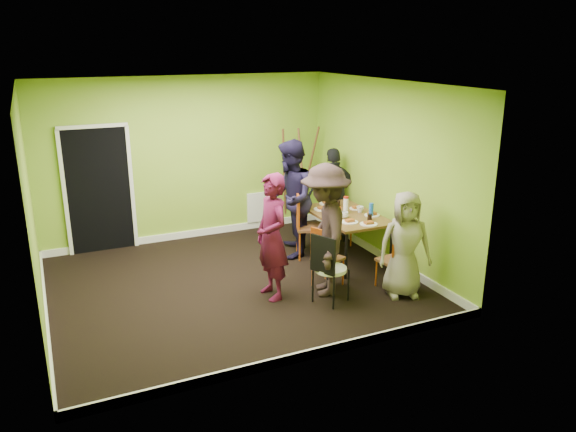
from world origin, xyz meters
The scene contains 28 objects.
ground centered at (0.00, 0.00, 0.00)m, with size 5.00×5.00×0.00m, color black.
room_walls centered at (-0.02, 0.04, 0.99)m, with size 5.04×4.54×2.82m.
dining_table centered at (1.94, 0.19, 0.70)m, with size 0.90×1.50×0.75m.
chair_left_far centered at (1.40, 0.55, 0.60)m, with size 0.56×0.56×1.07m.
chair_left_near centered at (1.14, -0.62, 0.50)m, with size 0.48×0.48×0.88m.
chair_back_end centered at (2.15, 1.01, 0.75)m, with size 0.44×0.52×1.06m.
chair_front_end centered at (2.00, -1.11, 0.49)m, with size 0.41×0.41×0.87m.
chair_bentwood centered at (0.93, -1.09, 0.53)m, with size 0.51×0.50×0.97m.
easel centered at (1.99, 2.02, 0.92)m, with size 0.75×0.70×1.87m.
plate_near_left centered at (1.71, 0.57, 0.76)m, with size 0.26×0.26×0.01m, color white.
plate_near_right centered at (1.77, -0.20, 0.76)m, with size 0.25×0.25×0.01m, color white.
plate_far_back centered at (1.94, 0.81, 0.76)m, with size 0.26×0.26×0.01m, color white.
plate_far_front centered at (1.98, -0.40, 0.76)m, with size 0.26×0.26×0.01m, color white.
plate_wall_back centered at (2.24, 0.37, 0.76)m, with size 0.23×0.23×0.01m, color white.
plate_wall_front centered at (2.26, -0.05, 0.76)m, with size 0.24×0.24×0.01m, color white.
thermos centered at (1.96, 0.24, 0.87)m, with size 0.08×0.08×0.24m, color white.
blue_bottle centered at (2.22, -0.08, 0.85)m, with size 0.07×0.07×0.21m, color blue.
orange_bottle centered at (1.93, 0.36, 0.79)m, with size 0.03×0.03×0.07m, color #C75012.
glass_mid centered at (1.84, 0.48, 0.79)m, with size 0.06×0.06×0.08m, color black.
glass_back centered at (2.04, 0.62, 0.79)m, with size 0.07×0.07×0.09m, color black.
glass_front centered at (2.09, -0.25, 0.80)m, with size 0.07×0.07×0.11m, color black.
cup_a centered at (1.80, 0.01, 0.80)m, with size 0.13×0.13×0.10m, color white.
cup_b centered at (2.18, 0.17, 0.80)m, with size 0.11×0.11×0.10m, color white.
person_standing centered at (0.35, -0.59, 0.86)m, with size 0.62×0.41×1.71m, color #520E2F.
person_left_far centered at (1.22, 0.72, 0.94)m, with size 0.91×0.71×1.88m, color black.
person_left_near centered at (1.05, -0.78, 0.90)m, with size 1.17×0.67×1.81m, color black.
person_back_end centered at (2.25, 1.14, 0.80)m, with size 0.94×0.39×1.60m, color black.
person_front_end centered at (1.99, -1.29, 0.73)m, with size 0.71×0.46×1.46m, color gray.
Camera 1 is at (-2.37, -7.04, 3.33)m, focal length 35.00 mm.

